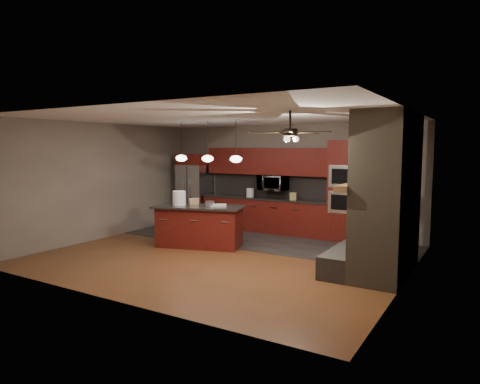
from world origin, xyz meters
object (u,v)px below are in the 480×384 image
Objects in this scene: cardboard_box at (194,201)px; counter_bucket at (250,192)px; microwave at (273,183)px; counter_box at (294,196)px; kitchen_island at (199,226)px; refrigerator at (195,189)px; paint_tray at (218,205)px; paint_can at (210,204)px; white_bucket at (179,198)px; oven_tower at (347,191)px.

counter_bucket is at bearing 44.79° from cardboard_box.
microwave is 4.03× the size of counter_box.
counter_bucket is (-0.66, -0.05, -0.29)m from microwave.
refrigerator is at bearing 112.05° from kitchen_island.
microwave is 2.22m from paint_tray.
paint_tray is at bearing -36.66° from cardboard_box.
counter_bucket is (-0.39, 2.13, 0.07)m from paint_tray.
paint_can is at bearing -122.03° from counter_box.
microwave reaches higher than white_bucket.
oven_tower is 10.56× the size of counter_bucket.
kitchen_island is at bearing -90.04° from counter_bucket.
oven_tower reaches higher than white_bucket.
cardboard_box reaches higher than kitchen_island.
cardboard_box is (-0.90, -2.20, -0.31)m from microwave.
microwave is (-1.98, 0.06, 0.11)m from oven_tower.
paint_tray is at bearing -97.17° from microwave.
microwave is 2.31× the size of white_bucket.
white_bucket is at bearing 165.47° from paint_tray.
refrigerator is 8.98× the size of counter_bucket.
counter_box is (1.53, 2.10, 0.00)m from cardboard_box.
refrigerator is at bearing -179.04° from oven_tower.
oven_tower is 2.64m from counter_bucket.
kitchen_island is 2.63m from counter_box.
paint_tray is at bearing 50.14° from paint_can.
microwave is 2.40m from cardboard_box.
counter_bucket is at bearing 72.95° from kitchen_island.
paint_can is at bearing -164.10° from paint_tray.
microwave is 2.72m from white_bucket.
white_bucket is at bearing -179.48° from kitchen_island.
paint_tray is 1.83× the size of cardboard_box.
paint_can is (-0.39, -2.31, -0.32)m from microwave.
microwave is 0.34× the size of kitchen_island.
kitchen_island is at bearing -105.79° from microwave.
counter_bucket reaches higher than cardboard_box.
cardboard_box reaches higher than paint_tray.
paint_tray is 0.63m from cardboard_box.
refrigerator is 10.93× the size of paint_can.
white_bucket is at bearing -141.92° from oven_tower.
paint_tray is (2.17, -2.05, -0.07)m from refrigerator.
counter_box reaches higher than paint_tray.
counter_bucket is (0.25, 2.15, 0.03)m from cardboard_box.
counter_box is (1.01, 2.21, 0.01)m from paint_can.
refrigerator is 2.58m from cardboard_box.
paint_can is 2.43m from counter_box.
kitchen_island is at bearing -139.17° from oven_tower.
microwave is 3.25× the size of counter_bucket.
paint_can is 0.48× the size of paint_tray.
paint_can is at bearing -12.32° from kitchen_island.
counter_box reaches higher than kitchen_island.
paint_can is 0.18m from paint_tray.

